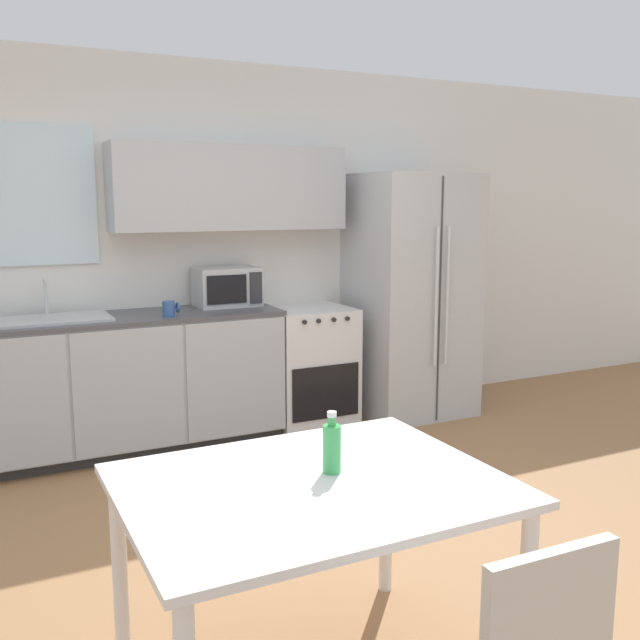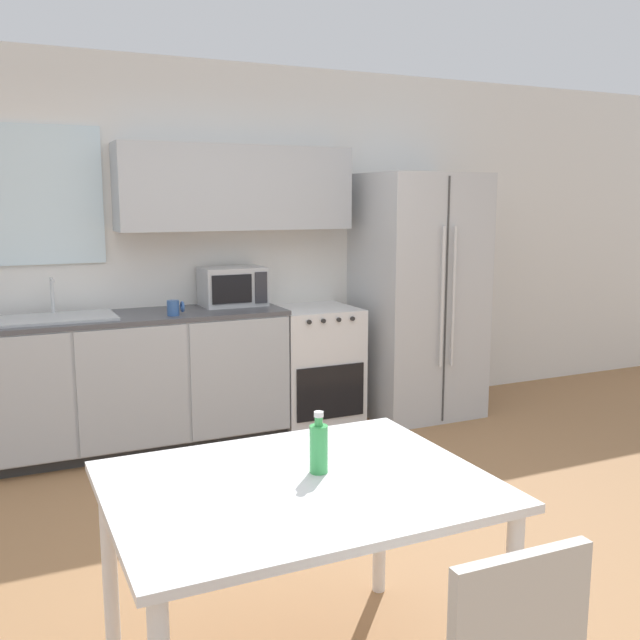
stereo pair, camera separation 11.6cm
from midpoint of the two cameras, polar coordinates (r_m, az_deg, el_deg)
ground_plane at (r=3.68m, az=-1.28°, el=-18.02°), size 12.00×12.00×0.00m
wall_back at (r=5.33m, az=-11.16°, el=6.31°), size 12.00×0.38×2.70m
kitchen_counter at (r=5.06m, az=-16.28°, el=-4.90°), size 2.21×0.62×0.94m
oven_range at (r=5.47m, az=-1.57°, el=-3.69°), size 0.62×0.62×0.90m
refrigerator at (r=5.73m, az=6.70°, el=1.98°), size 0.87×0.81×1.91m
kitchen_sink at (r=4.92m, az=-21.43°, el=0.11°), size 0.74×0.45×0.26m
microwave at (r=5.25m, az=-8.06°, el=2.65°), size 0.46×0.31×0.28m
coffee_mug at (r=4.87m, az=-12.60°, el=0.90°), size 0.11×0.08×0.10m
dining_table at (r=2.50m, az=-2.01°, el=-14.72°), size 1.26×0.99×0.77m
drink_bottle at (r=2.51m, az=-0.39°, el=-10.14°), size 0.06×0.06×0.22m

